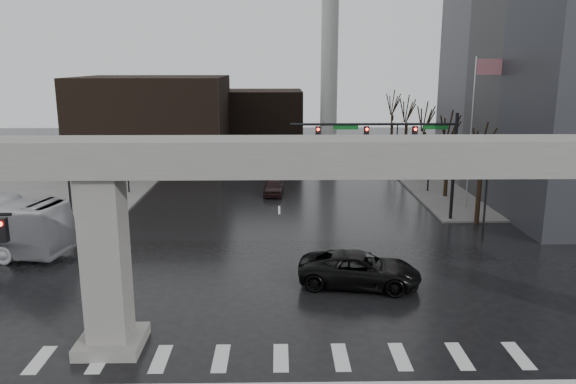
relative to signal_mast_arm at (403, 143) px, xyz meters
name	(u,v)px	position (x,y,z in m)	size (l,w,h in m)	color
ground	(281,345)	(-8.99, -18.80, -5.83)	(160.00, 160.00, 0.00)	black
sidewalk_ne	(526,174)	(17.01, 17.20, -5.75)	(28.00, 36.00, 0.15)	slate
sidewalk_nw	(28,176)	(-34.99, 17.20, -5.75)	(28.00, 36.00, 0.15)	slate
elevated_guideway	(313,185)	(-7.73, -18.80, 1.05)	(48.00, 2.60, 8.70)	gray
building_far_left	(154,122)	(-22.99, 23.20, -0.83)	(16.00, 14.00, 10.00)	black
building_far_mid	(263,121)	(-10.99, 33.20, -1.83)	(10.00, 10.00, 8.00)	black
smokestack	(330,46)	(-2.99, 27.20, 7.52)	(3.60, 3.60, 30.00)	beige
signal_mast_arm	(403,143)	(0.00, 0.00, 0.00)	(12.12, 0.43, 8.00)	black
flagpole_assembly	(476,115)	(6.30, 3.20, 1.70)	(2.06, 0.12, 12.00)	silver
lamp_right_0	(486,189)	(4.51, -4.80, -2.36)	(1.22, 0.32, 5.11)	black
lamp_right_1	(430,155)	(4.51, 9.20, -2.36)	(1.22, 0.32, 5.11)	black
lamp_right_2	(397,135)	(4.51, 23.20, -2.36)	(1.22, 0.32, 5.11)	black
lamp_left_0	(70,191)	(-22.49, -4.80, -2.36)	(1.22, 0.32, 5.11)	black
lamp_left_1	(127,155)	(-22.49, 9.20, -2.36)	(1.22, 0.32, 5.11)	black
lamp_left_2	(159,135)	(-22.49, 23.20, -2.36)	(1.22, 0.32, 5.11)	black
tree_right_0	(480,186)	(5.54, -0.78, -3.04)	(1.09, 1.58, 7.50)	black
tree_right_1	(447,165)	(5.54, 7.22, -2.98)	(1.09, 1.61, 7.67)	black
tree_right_2	(424,150)	(5.54, 15.22, -2.91)	(1.10, 1.63, 7.85)	black
tree_right_3	(406,139)	(5.54, 23.22, -2.85)	(1.11, 1.66, 8.02)	black
tree_right_4	(392,130)	(5.54, 31.22, -2.79)	(1.12, 1.69, 8.19)	black
pickup_truck	(360,270)	(-4.80, -12.40, -4.94)	(2.95, 6.40, 1.78)	black
far_car	(274,187)	(-9.47, 8.62, -5.12)	(1.67, 4.16, 1.42)	black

